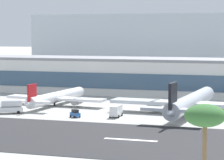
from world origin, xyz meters
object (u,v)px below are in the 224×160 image
service_fuel_truck_0 (8,106)px  service_baggage_tug_1 (75,114)px  distant_hotel_block (165,45)px  airliner_red_tail_gate_1 (55,98)px  palm_tree_1 (205,118)px  airliner_black_tail_gate_2 (190,103)px  terminal_building (157,76)px  service_box_truck_2 (116,110)px

service_fuel_truck_0 → service_baggage_tug_1: service_fuel_truck_0 is taller
distant_hotel_block → service_baggage_tug_1: distant_hotel_block is taller
service_baggage_tug_1 → airliner_red_tail_gate_1: bearing=164.6°
palm_tree_1 → airliner_black_tail_gate_2: bearing=101.2°
airliner_black_tail_gate_2 → service_fuel_truck_0: size_ratio=5.92×
service_fuel_truck_0 → terminal_building: bearing=-142.4°
airliner_red_tail_gate_1 → airliner_black_tail_gate_2: bearing=-94.3°
distant_hotel_block → service_box_truck_2: 153.38m
palm_tree_1 → service_box_truck_2: bearing=115.9°
terminal_building → service_baggage_tug_1: terminal_building is taller
airliner_red_tail_gate_1 → airliner_black_tail_gate_2: airliner_black_tail_gate_2 is taller
distant_hotel_block → service_fuel_truck_0: size_ratio=16.24×
service_box_truck_2 → service_fuel_truck_0: bearing=-87.6°
terminal_building → airliner_black_tail_gate_2: bearing=-66.4°
service_baggage_tug_1 → service_box_truck_2: (10.50, 4.23, 0.74)m
distant_hotel_block → service_baggage_tug_1: size_ratio=40.65×
terminal_building → airliner_black_tail_gate_2: size_ratio=3.45×
palm_tree_1 → distant_hotel_block: bearing=103.7°
airliner_red_tail_gate_1 → service_box_truck_2: size_ratio=6.39×
service_baggage_tug_1 → service_box_truck_2: 11.34m
airliner_black_tail_gate_2 → service_baggage_tug_1: airliner_black_tail_gate_2 is taller
airliner_red_tail_gate_1 → palm_tree_1: bearing=-141.9°
airliner_black_tail_gate_2 → service_box_truck_2: size_ratio=8.45×
distant_hotel_block → palm_tree_1: bearing=-76.3°
service_fuel_truck_0 → airliner_black_tail_gate_2: bearing=168.7°
airliner_red_tail_gate_1 → service_baggage_tug_1: airliner_red_tail_gate_1 is taller
airliner_black_tail_gate_2 → service_fuel_truck_0: airliner_black_tail_gate_2 is taller
service_box_truck_2 → terminal_building: bearing=178.0°
terminal_building → airliner_red_tail_gate_1: (-23.77, -41.04, -4.25)m
airliner_black_tail_gate_2 → service_baggage_tug_1: 32.61m
terminal_building → service_baggage_tug_1: bearing=-98.1°
distant_hotel_block → service_fuel_truck_0: bearing=-94.5°
terminal_building → distant_hotel_block: 96.45m
airliner_black_tail_gate_2 → service_box_truck_2: 21.30m
terminal_building → service_baggage_tug_1: size_ratio=51.10×
terminal_building → service_box_truck_2: 57.34m
service_box_truck_2 → service_baggage_tug_1: bearing=-71.9°
service_baggage_tug_1 → palm_tree_1: (45.58, -68.00, 11.06)m
airliner_black_tail_gate_2 → service_baggage_tug_1: (-29.33, -14.06, -2.40)m
terminal_building → palm_tree_1: (36.86, -129.32, 5.24)m
distant_hotel_block → service_box_truck_2: distant_hotel_block is taller
airliner_black_tail_gate_2 → palm_tree_1: palm_tree_1 is taller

